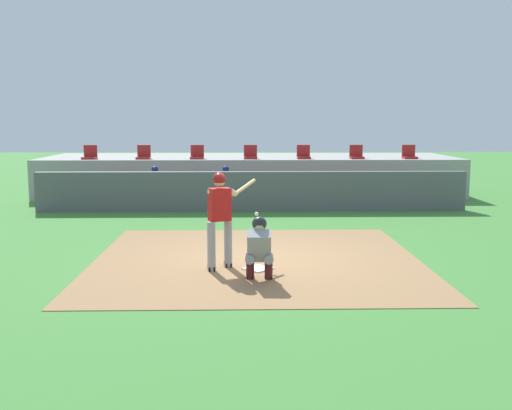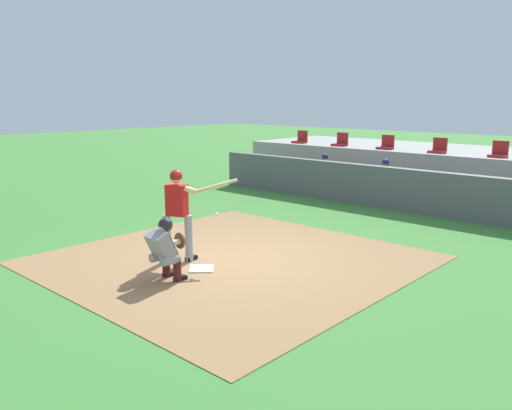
{
  "view_description": "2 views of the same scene",
  "coord_description": "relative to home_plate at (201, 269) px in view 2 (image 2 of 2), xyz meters",
  "views": [
    {
      "loc": [
        -0.28,
        -11.73,
        2.76
      ],
      "look_at": [
        0.0,
        0.7,
        1.0
      ],
      "focal_mm": 42.49,
      "sensor_mm": 36.0,
      "label": 1
    },
    {
      "loc": [
        6.96,
        -6.9,
        3.12
      ],
      "look_at": [
        0.0,
        0.7,
        1.0
      ],
      "focal_mm": 36.49,
      "sensor_mm": 36.0,
      "label": 2
    }
  ],
  "objects": [
    {
      "name": "dugout_wall",
      "position": [
        0.0,
        7.3,
        0.58
      ],
      "size": [
        13.0,
        0.3,
        1.2
      ],
      "primitive_type": "cube",
      "color": "#59595E",
      "rests_on": "ground"
    },
    {
      "name": "stadium_seat_0",
      "position": [
        -5.57,
        10.18,
        1.51
      ],
      "size": [
        0.46,
        0.46,
        0.48
      ],
      "color": "#A51E1E",
      "rests_on": "stands_platform"
    },
    {
      "name": "stadium_seat_2",
      "position": [
        -1.86,
        10.18,
        1.51
      ],
      "size": [
        0.46,
        0.46,
        0.48
      ],
      "color": "#A51E1E",
      "rests_on": "stands_platform"
    },
    {
      "name": "ground_plane",
      "position": [
        0.0,
        0.8,
        -0.02
      ],
      "size": [
        80.0,
        80.0,
        0.0
      ],
      "primitive_type": "plane",
      "color": "#428438"
    },
    {
      "name": "dugout_player_0",
      "position": [
        -3.06,
        8.14,
        0.65
      ],
      "size": [
        0.49,
        0.7,
        1.3
      ],
      "color": "#939399",
      "rests_on": "ground"
    },
    {
      "name": "batter_at_plate",
      "position": [
        -0.68,
        0.06,
        1.01
      ],
      "size": [
        0.92,
        1.22,
        1.8
      ],
      "color": "#99999E",
      "rests_on": "ground"
    },
    {
      "name": "stadium_seat_4",
      "position": [
        1.86,
        10.18,
        1.51
      ],
      "size": [
        0.46,
        0.46,
        0.48
      ],
      "color": "#A51E1E",
      "rests_on": "stands_platform"
    },
    {
      "name": "dugout_bench",
      "position": [
        0.0,
        8.3,
        0.2
      ],
      "size": [
        11.8,
        0.44,
        0.45
      ],
      "primitive_type": "cube",
      "color": "olive",
      "rests_on": "ground"
    },
    {
      "name": "home_plate",
      "position": [
        0.0,
        0.0,
        0.0
      ],
      "size": [
        0.62,
        0.62,
        0.02
      ],
      "primitive_type": "cube",
      "rotation": [
        0.0,
        0.0,
        0.79
      ],
      "color": "white",
      "rests_on": "dirt_infield"
    },
    {
      "name": "dirt_infield",
      "position": [
        0.0,
        0.8,
        -0.02
      ],
      "size": [
        6.4,
        6.4,
        0.01
      ],
      "primitive_type": "cube",
      "color": "#9E754C",
      "rests_on": "ground"
    },
    {
      "name": "stadium_seat_3",
      "position": [
        0.0,
        10.18,
        1.51
      ],
      "size": [
        0.46,
        0.46,
        0.48
      ],
      "color": "#A51E1E",
      "rests_on": "stands_platform"
    },
    {
      "name": "dugout_player_1",
      "position": [
        -0.81,
        8.14,
        0.65
      ],
      "size": [
        0.49,
        0.7,
        1.3
      ],
      "color": "#939399",
      "rests_on": "ground"
    },
    {
      "name": "stadium_seat_1",
      "position": [
        -3.71,
        10.18,
        1.51
      ],
      "size": [
        0.46,
        0.46,
        0.48
      ],
      "color": "#A51E1E",
      "rests_on": "stands_platform"
    },
    {
      "name": "stands_platform",
      "position": [
        0.0,
        11.7,
        0.68
      ],
      "size": [
        15.0,
        4.4,
        1.4
      ],
      "primitive_type": "cube",
      "color": "#9E9E99",
      "rests_on": "ground"
    },
    {
      "name": "catcher_crouched",
      "position": [
        -0.0,
        -0.79,
        0.59
      ],
      "size": [
        0.49,
        1.57,
        1.13
      ],
      "color": "gray",
      "rests_on": "ground"
    }
  ]
}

